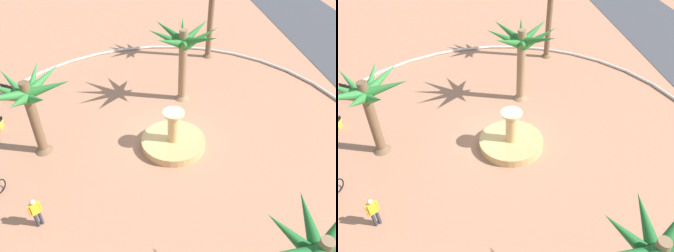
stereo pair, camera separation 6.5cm
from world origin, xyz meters
TOP-DOWN VIEW (x-y plane):
  - ground_plane at (0.00, 0.00)m, footprint 80.00×80.00m
  - plaza_curb at (0.00, 0.00)m, footprint 24.04×24.04m
  - fountain at (0.70, 0.34)m, footprint 3.50×3.50m
  - palm_tree_by_curb at (0.34, -6.71)m, footprint 4.35×4.40m
  - palm_tree_far_side at (-3.96, 1.49)m, footprint 4.31×4.34m
  - bench_west at (-5.25, -9.53)m, footprint 1.21×1.64m
  - person_cyclist_photo at (5.17, -5.99)m, footprint 0.36×0.45m

SIDE VIEW (x-z plane):
  - ground_plane at x=0.00m, z-range 0.00..0.00m
  - plaza_curb at x=0.00m, z-range 0.00..0.20m
  - fountain at x=0.70m, z-range -0.81..1.45m
  - bench_west at x=-5.25m, z-range -0.15..0.85m
  - person_cyclist_photo at x=5.17m, z-range 0.09..1.69m
  - palm_tree_by_curb at x=0.34m, z-range 1.10..5.64m
  - palm_tree_far_side at x=-3.96m, z-range 1.17..6.17m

